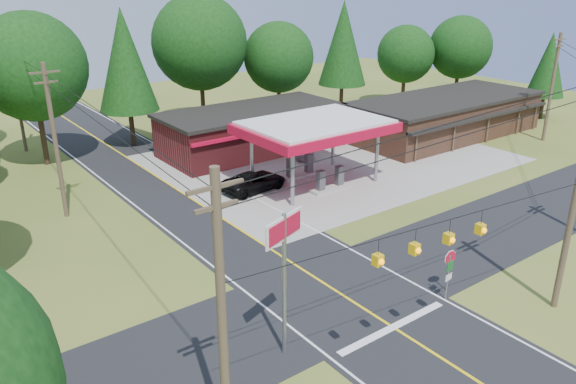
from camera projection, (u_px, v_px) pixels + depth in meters
ground at (340, 294)px, 28.01m from camera, size 120.00×120.00×0.00m
main_highway at (340, 293)px, 28.01m from camera, size 8.00×120.00×0.02m
cross_road at (340, 293)px, 28.00m from camera, size 70.00×7.00×0.02m
lane_center_yellow at (340, 293)px, 28.00m from camera, size 0.15×110.00×0.00m
gas_canopy at (315, 129)px, 41.17m from camera, size 10.60×7.40×4.88m
convenience_store at (253, 130)px, 50.03m from camera, size 16.40×7.55×3.80m
strip_building at (446, 116)px, 54.85m from camera, size 20.40×8.75×3.80m
utility_pole_near_left at (222, 316)px, 17.09m from camera, size 1.80×0.30×10.00m
utility_pole_far_left at (55, 140)px, 35.07m from camera, size 1.80×0.30×10.00m
utility_pole_far_right at (552, 86)px, 51.80m from camera, size 1.80×0.30×10.00m
utility_pole_north at (17, 99)px, 48.75m from camera, size 0.30×0.30×9.50m
overhead_beacons at (434, 226)px, 20.72m from camera, size 17.04×2.04×1.03m
treeline_backdrop at (145, 76)px, 43.65m from camera, size 70.27×51.59×13.30m
suv_car at (254, 181)px, 41.08m from camera, size 5.48×5.48×1.40m
sedan_car at (296, 149)px, 48.74m from camera, size 4.44×4.44×1.38m
big_stop_sign at (284, 253)px, 21.93m from camera, size 2.27×0.86×6.40m
octagonal_stop_sign at (450, 261)px, 27.66m from camera, size 0.80×0.10×2.28m
route_sign_post at (449, 274)px, 26.97m from camera, size 0.50×0.11×2.42m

